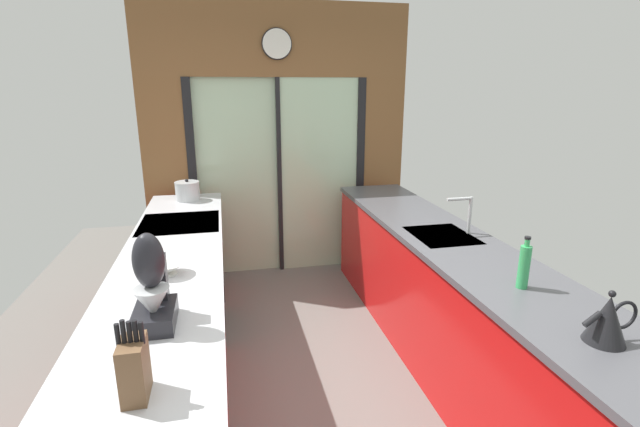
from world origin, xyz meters
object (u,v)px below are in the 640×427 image
at_px(oven_range, 185,279).
at_px(stand_mixer, 152,290).
at_px(mixing_bowl_far, 168,268).
at_px(kettle, 608,319).
at_px(soap_bottle, 524,266).
at_px(knife_block, 134,368).
at_px(stock_pot, 187,191).

xyz_separation_m(oven_range, stand_mixer, (0.02, -1.56, 0.63)).
xyz_separation_m(mixing_bowl_far, stand_mixer, (0.00, -0.55, 0.12)).
bearing_deg(kettle, soap_bottle, 90.27).
xyz_separation_m(knife_block, soap_bottle, (1.78, 0.47, 0.01)).
distance_m(oven_range, soap_bottle, 2.46).
xyz_separation_m(stock_pot, soap_bottle, (1.78, -2.28, 0.03)).
relative_size(oven_range, mixing_bowl_far, 4.58).
bearing_deg(stand_mixer, mixing_bowl_far, 90.00).
distance_m(mixing_bowl_far, knife_block, 1.03).
height_order(oven_range, mixing_bowl_far, mixing_bowl_far).
bearing_deg(kettle, knife_block, 178.35).
bearing_deg(stand_mixer, oven_range, 90.68).
xyz_separation_m(oven_range, knife_block, (0.02, -2.03, 0.57)).
bearing_deg(oven_range, knife_block, -89.48).
bearing_deg(stock_pot, knife_block, -90.00).
relative_size(kettle, soap_bottle, 0.91).
height_order(stand_mixer, stock_pot, stand_mixer).
relative_size(mixing_bowl_far, stand_mixer, 0.48).
distance_m(mixing_bowl_far, stand_mixer, 0.56).
distance_m(stand_mixer, soap_bottle, 1.78).
xyz_separation_m(knife_block, kettle, (1.78, -0.05, -0.01)).
height_order(mixing_bowl_far, kettle, kettle).
height_order(knife_block, stock_pot, knife_block).
xyz_separation_m(stand_mixer, stock_pot, (-0.00, 2.27, -0.08)).
distance_m(stock_pot, kettle, 3.32).
bearing_deg(knife_block, kettle, -1.65).
bearing_deg(kettle, stand_mixer, 163.40).
xyz_separation_m(mixing_bowl_far, knife_block, (-0.00, -1.03, 0.07)).
distance_m(mixing_bowl_far, soap_bottle, 1.87).
distance_m(mixing_bowl_far, stock_pot, 1.72).
distance_m(knife_block, stand_mixer, 0.48).
bearing_deg(stock_pot, mixing_bowl_far, -90.00).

